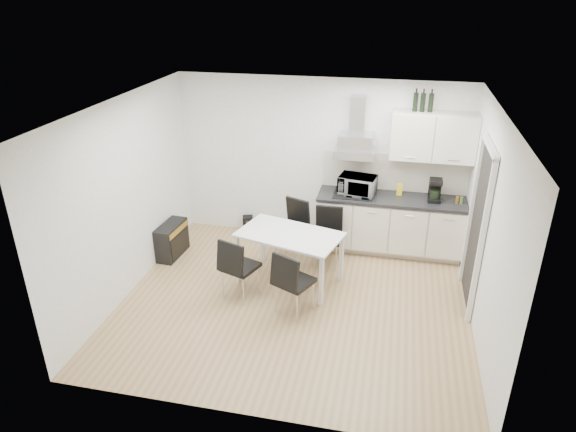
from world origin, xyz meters
name	(u,v)px	position (x,y,z in m)	size (l,w,h in m)	color
ground	(294,302)	(0.00, 0.00, 0.00)	(4.50, 4.50, 0.00)	tan
wall_back	(320,161)	(0.00, 2.00, 1.30)	(4.50, 0.10, 2.60)	white
wall_front	(249,306)	(0.00, -2.00, 1.30)	(4.50, 0.10, 2.60)	white
wall_left	(126,198)	(-2.25, 0.00, 1.30)	(0.10, 4.00, 2.60)	white
wall_right	(488,231)	(2.25, 0.00, 1.30)	(0.10, 4.00, 2.60)	white
ceiling	(296,107)	(0.00, 0.00, 2.60)	(4.50, 4.50, 0.00)	white
doorway	(476,229)	(2.21, 0.55, 1.05)	(0.08, 1.04, 2.10)	white
kitchenette	(394,202)	(1.19, 1.73, 0.83)	(2.22, 0.64, 2.52)	beige
dining_table	(290,239)	(-0.17, 0.51, 0.67)	(1.53, 1.12, 0.75)	white
chair_far_left	(291,229)	(-0.31, 1.25, 0.44)	(0.44, 0.50, 0.88)	black
chair_far_right	(327,238)	(0.26, 1.08, 0.44)	(0.44, 0.50, 0.88)	black
chair_near_left	(240,267)	(-0.73, 0.01, 0.44)	(0.44, 0.50, 0.88)	black
chair_near_right	(294,282)	(0.04, -0.20, 0.44)	(0.44, 0.50, 0.88)	black
guitar_amp	(172,240)	(-2.10, 0.86, 0.26)	(0.32, 0.65, 0.53)	black
floor_speaker	(248,224)	(-1.19, 1.90, 0.14)	(0.17, 0.15, 0.28)	black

